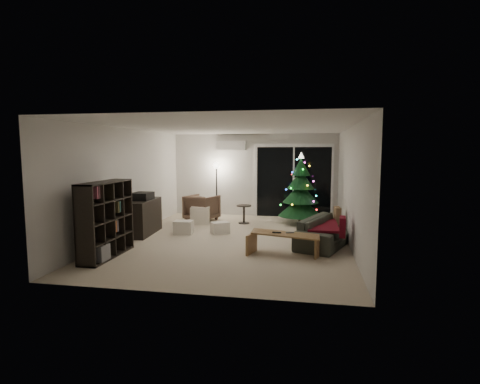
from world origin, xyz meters
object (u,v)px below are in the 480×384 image
object	(u,v)px
bookshelf	(97,219)
christmas_tree	(301,188)
armchair	(202,208)
media_cabinet	(143,217)
sofa	(327,231)
coffee_table	(284,244)

from	to	relation	value
bookshelf	christmas_tree	size ratio (longest dim) A/B	0.73
armchair	bookshelf	bearing A→B (deg)	95.01
media_cabinet	sofa	xyz separation A→B (m)	(4.30, -0.26, -0.12)
bookshelf	christmas_tree	distance (m)	5.37
bookshelf	sofa	size ratio (longest dim) A/B	0.72
coffee_table	bookshelf	bearing A→B (deg)	-152.74
bookshelf	coffee_table	distance (m)	3.57
bookshelf	christmas_tree	world-z (taller)	christmas_tree
bookshelf	sofa	bearing A→B (deg)	44.08
bookshelf	armchair	world-z (taller)	bookshelf
media_cabinet	christmas_tree	world-z (taller)	christmas_tree
armchair	christmas_tree	bearing A→B (deg)	-161.66
media_cabinet	armchair	distance (m)	2.14
coffee_table	armchair	bearing A→B (deg)	144.47
armchair	coffee_table	world-z (taller)	armchair
sofa	coffee_table	world-z (taller)	sofa
sofa	coffee_table	bearing A→B (deg)	160.68
bookshelf	sofa	world-z (taller)	bookshelf
media_cabinet	armchair	world-z (taller)	media_cabinet
christmas_tree	bookshelf	bearing A→B (deg)	-133.37
bookshelf	christmas_tree	bearing A→B (deg)	69.20
coffee_table	christmas_tree	world-z (taller)	christmas_tree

